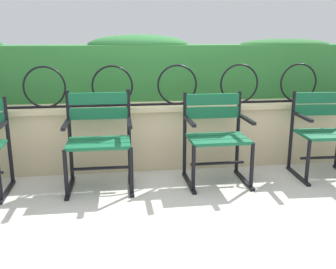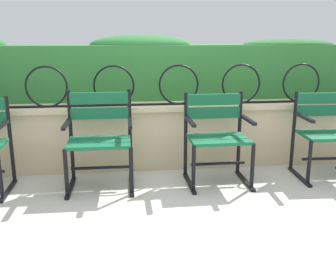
% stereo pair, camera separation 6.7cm
% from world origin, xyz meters
% --- Properties ---
extents(ground_plane, '(60.00, 60.00, 0.00)m').
position_xyz_m(ground_plane, '(0.00, 0.00, 0.00)').
color(ground_plane, '#BCB7AD').
extents(stone_wall, '(6.32, 0.41, 0.68)m').
position_xyz_m(stone_wall, '(0.00, 0.94, 0.34)').
color(stone_wall, '#C6B289').
rests_on(stone_wall, ground).
extents(iron_arch_fence, '(5.80, 0.02, 0.42)m').
position_xyz_m(iron_arch_fence, '(-0.12, 0.86, 0.87)').
color(iron_arch_fence, black).
rests_on(iron_arch_fence, stone_wall).
extents(hedge_row, '(6.19, 0.56, 0.73)m').
position_xyz_m(hedge_row, '(-0.04, 1.39, 1.02)').
color(hedge_row, '#2D7033').
rests_on(hedge_row, stone_wall).
extents(park_chair_centre_left, '(0.61, 0.53, 0.89)m').
position_xyz_m(park_chair_centre_left, '(-0.60, 0.42, 0.47)').
color(park_chair_centre_left, '#145B38').
rests_on(park_chair_centre_left, ground).
extents(park_chair_centre_right, '(0.59, 0.52, 0.85)m').
position_xyz_m(park_chair_centre_right, '(0.50, 0.40, 0.46)').
color(park_chair_centre_right, '#145B38').
rests_on(park_chair_centre_right, ground).
extents(park_chair_rightmost, '(0.59, 0.55, 0.84)m').
position_xyz_m(park_chair_rightmost, '(1.62, 0.42, 0.46)').
color(park_chair_rightmost, '#145B38').
rests_on(park_chair_rightmost, ground).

